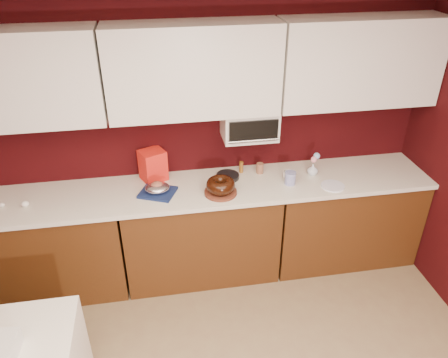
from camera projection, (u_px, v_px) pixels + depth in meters
ceiling at (269, 55)px, 1.19m from camera, size 4.00×4.50×0.02m
wall_back at (194, 134)px, 3.74m from camera, size 4.00×0.02×2.50m
base_cabinet_left at (45, 248)px, 3.70m from camera, size 1.31×0.58×0.86m
base_cabinet_center at (201, 232)px, 3.89m from camera, size 1.31×0.58×0.86m
base_cabinet_right at (342, 217)px, 4.09m from camera, size 1.31×0.58×0.86m
countertop at (200, 189)px, 3.66m from camera, size 4.00×0.62×0.04m
upper_cabinet_left at (7, 80)px, 3.10m from camera, size 1.31×0.33×0.70m
upper_cabinet_center at (194, 70)px, 3.29m from camera, size 1.31×0.33×0.70m
upper_cabinet_right at (359, 62)px, 3.49m from camera, size 1.31×0.33×0.70m
toaster_oven at (249, 124)px, 3.62m from camera, size 0.45×0.30×0.25m
toaster_oven_door at (254, 131)px, 3.48m from camera, size 0.40×0.02×0.18m
toaster_oven_handle at (254, 141)px, 3.51m from camera, size 0.42×0.02×0.02m
cake_base at (221, 192)px, 3.56m from camera, size 0.34×0.34×0.02m
bundt_cake at (221, 185)px, 3.53m from camera, size 0.31×0.31×0.10m
navy_towel at (158, 192)px, 3.56m from camera, size 0.34×0.32×0.02m
foil_ham_nest at (157, 188)px, 3.54m from camera, size 0.23×0.20×0.07m
roasted_ham at (157, 185)px, 3.53m from camera, size 0.11×0.10×0.06m
pandoro_box at (153, 165)px, 3.71m from camera, size 0.25×0.24×0.27m
dark_pan at (228, 176)px, 3.78m from camera, size 0.25×0.25×0.03m
coffee_mug at (288, 175)px, 3.74m from camera, size 0.11×0.11×0.10m
blue_jar at (290, 178)px, 3.68m from camera, size 0.10×0.10×0.11m
flower_vase at (313, 169)px, 3.81m from camera, size 0.10×0.10×0.11m
flower_pink at (314, 160)px, 3.77m from camera, size 0.05×0.05×0.05m
flower_blue at (317, 156)px, 3.78m from camera, size 0.06×0.06×0.06m
china_plate at (333, 186)px, 3.66m from camera, size 0.23×0.23×0.01m
amber_bottle at (241, 167)px, 3.85m from camera, size 0.04×0.04×0.10m
paper_cup at (260, 168)px, 3.84m from camera, size 0.07×0.07×0.09m
egg_left at (2, 205)px, 3.39m from camera, size 0.06×0.05×0.04m
egg_right at (25, 204)px, 3.39m from camera, size 0.06×0.05×0.05m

